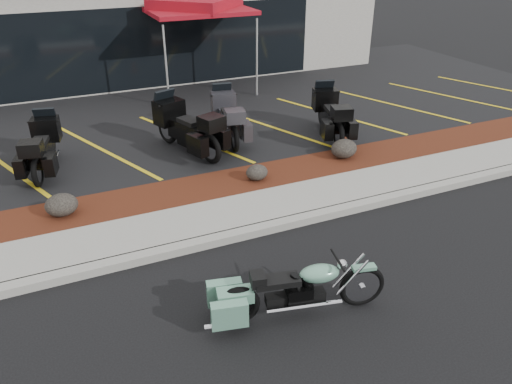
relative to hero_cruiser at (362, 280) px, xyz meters
name	(u,v)px	position (x,y,z in m)	size (l,w,h in m)	color
ground	(291,256)	(-0.36, 1.52, -0.45)	(90.00, 90.00, 0.00)	black
curb	(268,227)	(-0.36, 2.42, -0.38)	(24.00, 0.25, 0.15)	gray
sidewalk	(253,210)	(-0.36, 3.12, -0.38)	(24.00, 1.20, 0.15)	gray
mulch_bed	(231,185)	(-0.36, 4.32, -0.37)	(24.00, 1.20, 0.16)	#3C160D
upper_lot	(166,111)	(-0.36, 9.72, -0.38)	(26.00, 9.60, 0.15)	black
dealership_building	(119,16)	(-0.36, 15.99, 1.55)	(18.00, 8.16, 4.00)	gray
boulder_left	(61,205)	(-3.77, 4.28, -0.08)	(0.60, 0.50, 0.43)	black
boulder_mid	(257,172)	(0.19, 4.17, -0.12)	(0.48, 0.40, 0.34)	black
boulder_right	(344,149)	(2.55, 4.42, -0.07)	(0.63, 0.53, 0.45)	black
hero_cruiser	(362,280)	(0.00, 0.00, 0.00)	(2.58, 0.65, 0.91)	#68A186
touring_black_front	(48,133)	(-3.75, 7.25, 0.31)	(2.10, 0.80, 1.22)	black
touring_black_mid	(166,117)	(-0.99, 7.03, 0.38)	(2.36, 0.90, 1.37)	black
touring_grey	(222,106)	(0.63, 7.39, 0.33)	(2.19, 0.84, 1.27)	#2E2D32
touring_black_rear	(324,103)	(3.21, 6.50, 0.34)	(2.21, 0.84, 1.29)	black
traffic_cone	(169,102)	(-0.28, 9.56, -0.05)	(0.31, 0.31, 0.50)	#F35708
popup_canopy	(196,6)	(1.28, 11.36, 2.35)	(4.09, 4.09, 2.93)	silver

